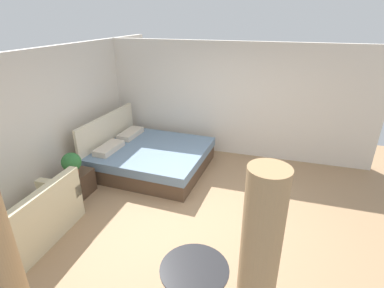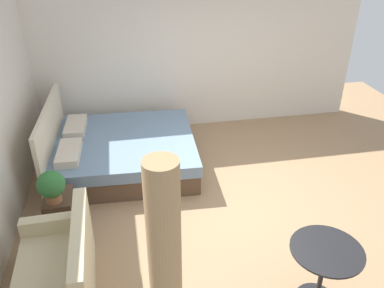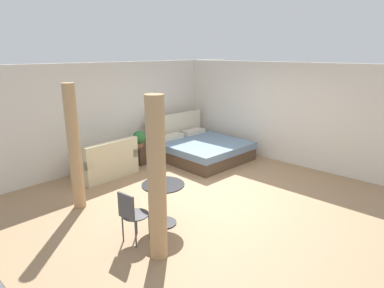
{
  "view_description": "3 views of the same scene",
  "coord_description": "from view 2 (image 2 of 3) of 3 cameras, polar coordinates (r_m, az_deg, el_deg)",
  "views": [
    {
      "loc": [
        -3.91,
        -0.99,
        3.09
      ],
      "look_at": [
        0.6,
        0.4,
        1.02
      ],
      "focal_mm": 27.67,
      "sensor_mm": 36.0,
      "label": 1
    },
    {
      "loc": [
        -4.28,
        1.46,
        3.47
      ],
      "look_at": [
        0.11,
        0.63,
        0.97
      ],
      "focal_mm": 36.84,
      "sensor_mm": 36.0,
      "label": 2
    },
    {
      "loc": [
        -5.05,
        -4.09,
        2.83
      ],
      "look_at": [
        -0.19,
        0.46,
        0.93
      ],
      "focal_mm": 30.31,
      "sensor_mm": 36.0,
      "label": 3
    }
  ],
  "objects": [
    {
      "name": "ground_plane",
      "position": [
        5.71,
        6.46,
        -8.56
      ],
      "size": [
        8.34,
        9.05,
        0.02
      ],
      "primitive_type": "cube",
      "color": "#9E7A56"
    },
    {
      "name": "wall_right",
      "position": [
        7.43,
        1.06,
        12.2
      ],
      "size": [
        0.12,
        6.05,
        2.59
      ],
      "primitive_type": "cube",
      "color": "silver",
      "rests_on": "ground"
    },
    {
      "name": "bed",
      "position": [
        6.45,
        -10.34,
        -1.0
      ],
      "size": [
        2.13,
        2.32,
        1.11
      ],
      "color": "brown",
      "rests_on": "ground"
    },
    {
      "name": "couch",
      "position": [
        4.5,
        -18.64,
        -17.65
      ],
      "size": [
        1.39,
        0.81,
        0.89
      ],
      "color": "beige",
      "rests_on": "ground"
    },
    {
      "name": "nightstand",
      "position": [
        5.45,
        -18.5,
        -9.09
      ],
      "size": [
        0.48,
        0.35,
        0.46
      ],
      "color": "#473323",
      "rests_on": "ground"
    },
    {
      "name": "potted_plant",
      "position": [
        5.11,
        -19.71,
        -5.69
      ],
      "size": [
        0.34,
        0.34,
        0.43
      ],
      "color": "#935B3D",
      "rests_on": "nightstand"
    },
    {
      "name": "balcony_table",
      "position": [
        4.29,
        18.5,
        -16.34
      ],
      "size": [
        0.71,
        0.71,
        0.72
      ],
      "color": "black",
      "rests_on": "ground"
    }
  ]
}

